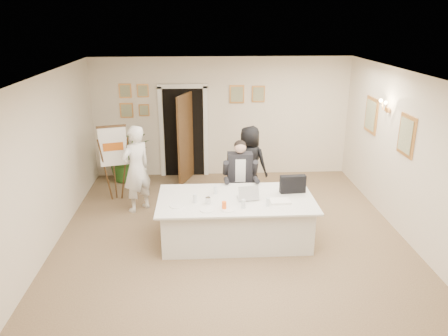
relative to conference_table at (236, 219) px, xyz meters
name	(u,v)px	position (x,y,z in m)	size (l,w,h in m)	color
floor	(232,244)	(-0.07, -0.14, -0.39)	(7.00, 7.00, 0.00)	brown
ceiling	(233,77)	(-0.07, -0.14, 2.41)	(6.00, 7.00, 0.02)	white
wall_back	(222,118)	(-0.07, 3.36, 1.01)	(6.00, 0.10, 2.80)	beige
wall_front	(264,301)	(-0.07, -3.64, 1.01)	(6.00, 0.10, 2.80)	beige
wall_left	(41,169)	(-3.07, -0.14, 1.01)	(0.10, 7.00, 2.80)	beige
wall_right	(416,163)	(2.93, -0.14, 1.01)	(0.10, 7.00, 2.80)	beige
doorway	(184,135)	(-0.95, 3.18, 0.65)	(1.14, 0.86, 2.20)	black
pictures_back_wall	(187,99)	(-0.87, 3.33, 1.46)	(3.40, 0.06, 0.80)	#D39148
pictures_right_wall	(387,124)	(2.90, 1.06, 1.36)	(0.06, 2.20, 0.80)	#D39148
wall_sconce	(385,106)	(2.83, 1.06, 1.71)	(0.20, 0.30, 0.24)	#D48E43
conference_table	(236,219)	(0.00, 0.00, 0.00)	(2.62, 1.40, 0.78)	silver
seated_man	(240,178)	(0.16, 1.05, 0.35)	(0.64, 0.68, 1.49)	black
flip_chart	(114,167)	(-2.35, 1.87, 0.34)	(0.57, 0.42, 1.58)	#361F11
standing_man	(136,169)	(-1.83, 1.34, 0.47)	(0.63, 0.41, 1.72)	white
standing_woman	(249,163)	(0.43, 1.86, 0.38)	(0.76, 0.49, 1.55)	black
potted_palm	(126,155)	(-2.30, 3.06, 0.21)	(1.09, 0.94, 1.21)	#25531B
laptop	(248,190)	(0.20, 0.00, 0.52)	(0.34, 0.36, 0.28)	#B7BABC
laptop_bag	(293,184)	(1.00, 0.20, 0.54)	(0.44, 0.12, 0.31)	black
paper_stack	(280,201)	(0.71, -0.20, 0.40)	(0.33, 0.23, 0.03)	white
plate_left	(176,206)	(-0.98, -0.26, 0.39)	(0.23, 0.23, 0.01)	white
plate_mid	(207,210)	(-0.49, -0.45, 0.39)	(0.24, 0.24, 0.01)	white
plate_near	(228,210)	(-0.16, -0.46, 0.39)	(0.22, 0.22, 0.01)	white
glass_a	(195,198)	(-0.68, -0.13, 0.45)	(0.07, 0.07, 0.14)	silver
glass_b	(243,204)	(0.09, -0.39, 0.45)	(0.07, 0.07, 0.14)	silver
glass_c	(268,202)	(0.48, -0.34, 0.45)	(0.06, 0.06, 0.14)	silver
glass_d	(215,190)	(-0.34, 0.22, 0.45)	(0.06, 0.06, 0.14)	silver
oj_glass	(224,205)	(-0.22, -0.42, 0.45)	(0.07, 0.07, 0.13)	#FF5E15
steel_jug	(208,201)	(-0.47, -0.19, 0.44)	(0.09, 0.09, 0.11)	silver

